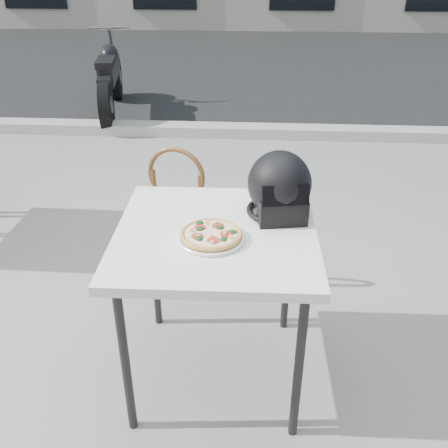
# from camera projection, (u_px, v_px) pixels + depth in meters

# --- Properties ---
(ground) EXTENTS (80.00, 80.00, 0.00)m
(ground) POSITION_uv_depth(u_px,v_px,m) (143.00, 295.00, 3.09)
(ground) COLOR gray
(ground) RESTS_ON ground
(street_asphalt) EXTENTS (30.00, 8.00, 0.00)m
(street_asphalt) POSITION_uv_depth(u_px,v_px,m) (222.00, 63.00, 9.19)
(street_asphalt) COLOR black
(street_asphalt) RESTS_ON ground
(curb) EXTENTS (30.00, 0.25, 0.12)m
(curb) POSITION_uv_depth(u_px,v_px,m) (197.00, 130.00, 5.67)
(curb) COLOR #A5A29A
(curb) RESTS_ON ground
(cafe_table_main) EXTENTS (0.88, 0.88, 0.82)m
(cafe_table_main) POSITION_uv_depth(u_px,v_px,m) (216.00, 245.00, 2.18)
(cafe_table_main) COLOR white
(cafe_table_main) RESTS_ON ground
(plate) EXTENTS (0.34, 0.34, 0.02)m
(plate) POSITION_uv_depth(u_px,v_px,m) (211.00, 238.00, 2.07)
(plate) COLOR white
(plate) RESTS_ON cafe_table_main
(pizza) EXTENTS (0.33, 0.33, 0.03)m
(pizza) POSITION_uv_depth(u_px,v_px,m) (211.00, 234.00, 2.06)
(pizza) COLOR #DBA350
(pizza) RESTS_ON plate
(helmet) EXTENTS (0.33, 0.34, 0.30)m
(helmet) POSITION_uv_depth(u_px,v_px,m) (280.00, 188.00, 2.21)
(helmet) COLOR black
(helmet) RESTS_ON cafe_table_main
(cafe_chair_main) EXTENTS (0.42, 0.42, 0.92)m
(cafe_chair_main) POSITION_uv_depth(u_px,v_px,m) (183.00, 206.00, 3.01)
(cafe_chair_main) COLOR brown
(cafe_chair_main) RESTS_ON ground
(motorcycle) EXTENTS (0.58, 1.98, 0.99)m
(motorcycle) POSITION_uv_depth(u_px,v_px,m) (110.00, 79.00, 6.24)
(motorcycle) COLOR black
(motorcycle) RESTS_ON street_asphalt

